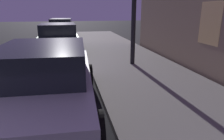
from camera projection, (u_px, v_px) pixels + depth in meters
car_silver at (46, 82)px, 3.97m from camera, size 2.15×4.34×1.43m
car_green at (59, 39)px, 9.91m from camera, size 2.15×4.17×1.43m
car_black at (62, 28)px, 15.77m from camera, size 2.13×4.24×1.43m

